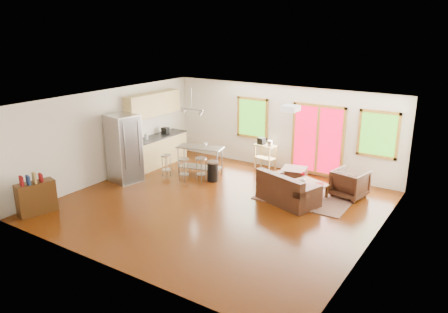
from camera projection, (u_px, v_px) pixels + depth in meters
The scene contains 28 objects.
floor at pixel (217, 206), 10.93m from camera, with size 7.50×7.00×0.02m, color #361503.
ceiling at pixel (217, 102), 10.17m from camera, with size 7.50×7.00×0.02m, color white.
back_wall at pixel (281, 128), 13.36m from camera, with size 7.50×0.02×2.60m, color silver.
left_wall at pixel (109, 135), 12.52m from camera, with size 0.02×7.00×2.60m, color silver.
right_wall at pixel (375, 186), 8.58m from camera, with size 0.02×7.00×2.60m, color silver.
front_wall at pixel (107, 204), 7.74m from camera, with size 7.50×0.02×2.60m, color silver.
window_left at pixel (252, 118), 13.78m from camera, with size 1.10×0.05×1.30m.
french_doors at pixel (317, 140), 12.75m from camera, with size 1.60×0.05×2.10m.
window_right at pixel (378, 134), 11.74m from camera, with size 1.10×0.05×1.30m.
rug at pixel (306, 196), 11.46m from camera, with size 2.34×1.80×0.02m, color #515C3C.
loveseat at pixel (287, 191), 10.98m from camera, with size 1.69×1.27×0.80m.
coffee_table at pixel (311, 184), 11.48m from camera, with size 1.04×0.83×0.36m.
armchair at pixel (350, 182), 11.35m from camera, with size 0.79×0.74×0.81m, color black.
ottoman at pixel (294, 176), 12.38m from camera, with size 0.66×0.66×0.44m, color black.
vase at pixel (303, 179), 11.33m from camera, with size 0.18×0.19×0.28m.
book at pixel (316, 180), 11.15m from camera, with size 0.20×0.03×0.27m, color maroon.
cabinets at pixel (156, 136), 13.85m from camera, with size 0.64×2.24×2.30m.
refrigerator at pixel (124, 148), 12.37m from camera, with size 0.90×0.88×1.93m.
island at pixel (200, 155), 13.00m from camera, with size 1.45×0.85×0.86m.
cup at pixel (205, 144), 12.66m from camera, with size 0.12×0.09×0.12m, color white.
bar_stool_a at pixel (166, 160), 12.87m from camera, with size 0.38×0.38×0.66m.
bar_stool_b at pixel (184, 164), 12.49m from camera, with size 0.35×0.35×0.67m.
bar_stool_c at pixel (201, 164), 12.47m from camera, with size 0.38×0.38×0.70m.
trash_can at pixel (213, 171), 12.53m from camera, with size 0.35×0.35×0.60m.
kitchen_cart at pixel (265, 148), 13.47m from camera, with size 0.70×0.51×0.98m.
bookshelf at pixel (36, 197), 10.37m from camera, with size 0.54×0.93×1.03m.
ceiling_flush at pixel (291, 108), 9.83m from camera, with size 0.35×0.35×0.12m, color white.
pendant_light at pixel (192, 113), 12.57m from camera, with size 0.80×0.18×0.79m.
Camera 1 is at (5.67, -8.35, 4.36)m, focal length 35.00 mm.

